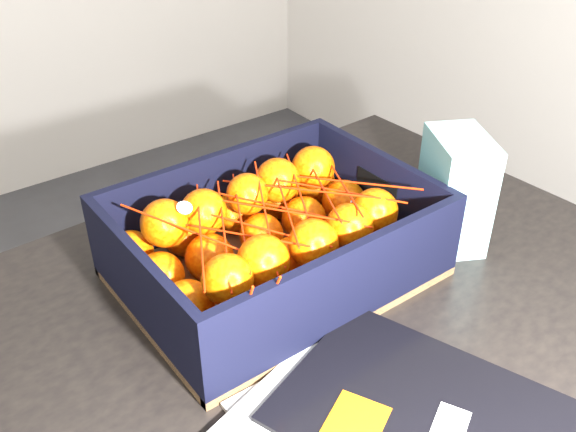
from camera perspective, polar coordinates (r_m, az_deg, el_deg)
table at (r=0.83m, az=-2.57°, el=-17.62°), size 1.23×0.84×0.75m
produce_crate at (r=0.85m, az=-1.22°, el=-3.11°), size 0.39×0.29×0.12m
clementine_heap at (r=0.84m, az=-1.16°, el=-1.95°), size 0.37×0.28×0.11m
mesh_net at (r=0.80m, az=-1.30°, el=0.37°), size 0.32×0.26×0.09m
retail_carton at (r=0.92m, az=14.72°, el=2.21°), size 0.12×0.13×0.17m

